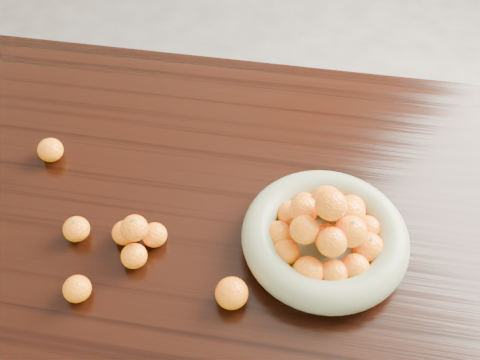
% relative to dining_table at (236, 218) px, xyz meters
% --- Properties ---
extents(ground, '(5.00, 5.00, 0.00)m').
position_rel_dining_table_xyz_m(ground, '(0.00, 0.00, -0.66)').
color(ground, slate).
rests_on(ground, ground).
extents(dining_table, '(2.00, 1.00, 0.75)m').
position_rel_dining_table_xyz_m(dining_table, '(0.00, 0.00, 0.00)').
color(dining_table, black).
rests_on(dining_table, ground).
extents(fruit_bowl, '(0.35, 0.35, 0.17)m').
position_rel_dining_table_xyz_m(fruit_bowl, '(0.21, -0.11, 0.13)').
color(fruit_bowl, '#727958').
rests_on(fruit_bowl, dining_table).
extents(orange_pyramid, '(0.12, 0.11, 0.10)m').
position_rel_dining_table_xyz_m(orange_pyramid, '(-0.18, -0.18, 0.13)').
color(orange_pyramid, orange).
rests_on(orange_pyramid, dining_table).
extents(loose_orange_0, '(0.06, 0.06, 0.05)m').
position_rel_dining_table_xyz_m(loose_orange_0, '(-0.32, -0.17, 0.12)').
color(loose_orange_0, orange).
rests_on(loose_orange_0, dining_table).
extents(loose_orange_1, '(0.06, 0.06, 0.05)m').
position_rel_dining_table_xyz_m(loose_orange_1, '(-0.26, -0.30, 0.12)').
color(loose_orange_1, orange).
rests_on(loose_orange_1, dining_table).
extents(loose_orange_2, '(0.07, 0.07, 0.06)m').
position_rel_dining_table_xyz_m(loose_orange_2, '(0.04, -0.27, 0.12)').
color(loose_orange_2, orange).
rests_on(loose_orange_2, dining_table).
extents(loose_orange_3, '(0.06, 0.06, 0.06)m').
position_rel_dining_table_xyz_m(loose_orange_3, '(-0.46, 0.04, 0.12)').
color(loose_orange_3, orange).
rests_on(loose_orange_3, dining_table).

